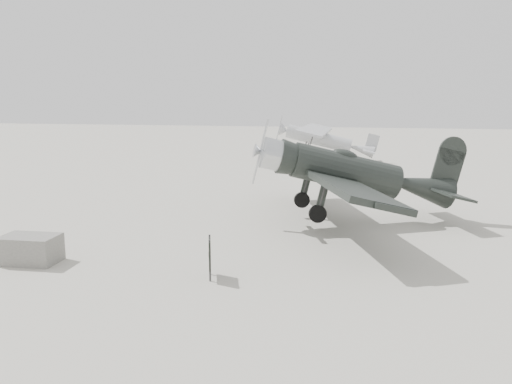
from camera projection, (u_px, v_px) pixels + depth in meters
ground at (255, 258)px, 15.95m from camera, size 160.00×160.00×0.00m
lowwing_monoplane at (355, 174)px, 20.05m from camera, size 8.78×11.88×3.88m
highwing_monoplane at (323, 137)px, 40.95m from camera, size 8.15×11.41×3.26m
equipment_block at (30, 249)px, 15.44m from camera, size 1.79×1.19×0.86m
sign_board at (210, 254)px, 14.05m from camera, size 0.31×0.80×1.19m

